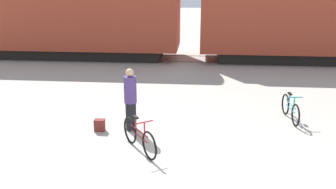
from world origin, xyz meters
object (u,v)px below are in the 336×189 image
(bicycle_maroon, at_px, (139,137))
(backpack, at_px, (100,125))
(freight_train, at_px, (190,7))
(bicycle_teal, at_px, (290,109))
(person_in_purple, at_px, (131,100))

(bicycle_maroon, relative_size, backpack, 4.42)
(freight_train, bearing_deg, bicycle_teal, -67.94)
(bicycle_maroon, bearing_deg, backpack, 138.56)
(person_in_purple, distance_m, backpack, 1.14)
(bicycle_maroon, distance_m, bicycle_teal, 4.88)
(freight_train, height_order, backpack, freight_train)
(bicycle_maroon, height_order, bicycle_teal, bicycle_maroon)
(bicycle_maroon, distance_m, person_in_purple, 1.49)
(bicycle_teal, height_order, person_in_purple, person_in_purple)
(person_in_purple, xyz_separation_m, backpack, (-0.87, -0.16, -0.72))
(bicycle_teal, xyz_separation_m, backpack, (-5.49, -1.35, -0.18))
(person_in_purple, bearing_deg, bicycle_maroon, 126.00)
(bicycle_teal, height_order, backpack, bicycle_teal)
(freight_train, relative_size, backpack, 68.63)
(bicycle_maroon, xyz_separation_m, backpack, (-1.32, 1.16, -0.21))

